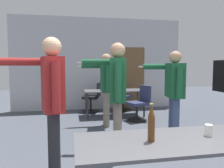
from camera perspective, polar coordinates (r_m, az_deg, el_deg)
back_wall at (r=7.27m, az=-3.19°, el=5.17°), size 5.57×0.12×2.99m
conference_table_near at (r=2.31m, az=18.50°, el=-14.82°), size 2.12×0.76×0.74m
conference_table_far at (r=6.25m, az=0.64°, el=-2.30°), size 1.71×0.74×0.74m
person_near_casual at (r=3.49m, az=1.21°, el=-0.93°), size 0.79×0.75×1.80m
person_far_watching at (r=4.36m, az=15.85°, el=-0.81°), size 0.77×0.79×1.72m
person_left_plaid at (r=5.14m, az=-1.70°, el=0.37°), size 0.77×0.62×1.72m
person_center_tall at (r=2.83m, az=-15.52°, el=-2.46°), size 0.89×0.61×1.80m
office_chair_side_rolled at (r=6.81m, az=-4.99°, el=-3.73°), size 0.63×0.58×0.92m
office_chair_far_right at (r=6.94m, az=2.60°, el=-3.56°), size 0.68×0.69×0.92m
office_chair_mid_tucked at (r=5.81m, az=7.16°, el=-5.29°), size 0.62×0.58×0.92m
beer_bottle at (r=2.09m, az=10.24°, el=-10.17°), size 0.07×0.07×0.36m
drink_cup at (r=2.44m, az=23.91°, el=-10.99°), size 0.07×0.07×0.12m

